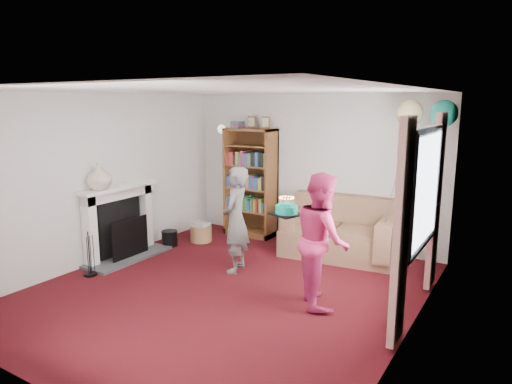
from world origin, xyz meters
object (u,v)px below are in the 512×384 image
Objects in this scene: bookcase at (251,183)px; person_magenta at (322,239)px; birthday_cake at (287,209)px; sofa at (341,234)px; person_striped at (236,220)px.

person_magenta is (2.25, -2.00, -0.15)m from bookcase.
birthday_cake is at bearing -48.35° from bookcase.
sofa is 1.80m from person_striped.
bookcase is 1.34× the size of person_magenta.
person_striped is 0.95× the size of person_magenta.
person_magenta is (1.46, -0.35, 0.04)m from person_striped.
person_magenta reaches higher than birthday_cake.
bookcase is at bearing 131.65° from birthday_cake.
birthday_cake is (-0.49, 0.03, 0.29)m from person_magenta.
person_striped is at bearing -64.54° from bookcase.
bookcase is 1.42× the size of person_striped.
bookcase reaches higher than person_striped.
bookcase is at bearing 13.41° from person_magenta.
birthday_cake is at bearing -97.54° from sofa.
person_striped is at bearing 41.73° from person_magenta.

